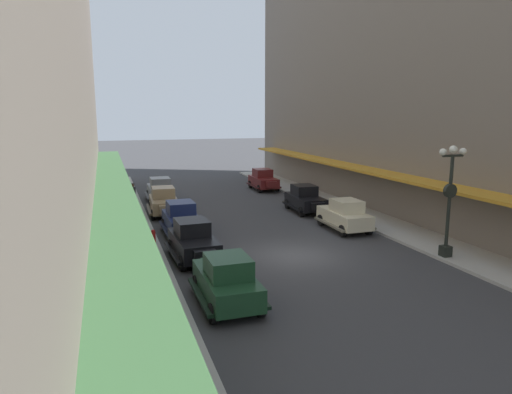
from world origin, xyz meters
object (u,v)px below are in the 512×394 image
at_px(lamp_post_with_clock, 450,196).
at_px(parked_car_0, 164,201).
at_px(parked_car_2, 345,214).
at_px(parked_car_5, 193,240).
at_px(parked_car_3, 182,218).
at_px(pedestrian_0, 113,184).
at_px(parked_car_7, 227,279).
at_px(parked_car_1, 305,198).
at_px(pedestrian_4, 124,241).
at_px(pedestrian_1, 133,195).
at_px(parked_car_4, 160,189).
at_px(parked_car_6, 263,179).
at_px(pedestrian_3, 109,201).
at_px(fire_hydrant, 153,237).
at_px(pedestrian_2, 117,208).

bearing_deg(lamp_post_with_clock, parked_car_0, 129.17).
bearing_deg(parked_car_2, parked_car_5, -164.49).
relative_size(parked_car_0, parked_car_3, 1.01).
xyz_separation_m(lamp_post_with_clock, pedestrian_0, (-14.33, 22.14, -2.00)).
bearing_deg(parked_car_7, parked_car_0, 90.98).
xyz_separation_m(parked_car_3, lamp_post_with_clock, (10.94, -8.32, 2.04)).
xyz_separation_m(parked_car_2, pedestrian_0, (-12.53, 15.84, 0.05)).
xyz_separation_m(parked_car_1, pedestrian_4, (-12.36, -7.32, 0.05)).
bearing_deg(parked_car_5, pedestrian_1, 98.55).
height_order(parked_car_0, parked_car_4, same).
height_order(parked_car_6, pedestrian_1, parked_car_6).
distance_m(parked_car_1, parked_car_2, 5.34).
distance_m(parked_car_5, pedestrian_4, 3.15).
bearing_deg(parked_car_7, lamp_post_with_clock, 9.09).
bearing_deg(pedestrian_3, parked_car_5, -71.82).
xyz_separation_m(lamp_post_with_clock, pedestrian_3, (-14.74, 14.62, -1.97)).
relative_size(parked_car_0, fire_hydrant, 5.25).
distance_m(parked_car_7, pedestrian_1, 18.34).
relative_size(parked_car_7, pedestrian_2, 2.60).
xyz_separation_m(parked_car_6, fire_hydrant, (-11.18, -15.22, -0.38)).
relative_size(parked_car_4, pedestrian_3, 2.56).
xyz_separation_m(parked_car_1, parked_car_4, (-9.02, 7.23, 0.00)).
height_order(parked_car_3, pedestrian_1, parked_car_3).
bearing_deg(pedestrian_1, pedestrian_0, 102.51).
xyz_separation_m(fire_hydrant, pedestrian_1, (-0.33, 10.37, 0.45)).
height_order(parked_car_3, pedestrian_2, parked_car_3).
bearing_deg(parked_car_1, parked_car_2, -89.19).
height_order(parked_car_4, pedestrian_4, parked_car_4).
relative_size(parked_car_6, pedestrian_4, 2.61).
distance_m(parked_car_6, parked_car_7, 24.91).
relative_size(parked_car_3, parked_car_4, 1.00).
bearing_deg(parked_car_4, parked_car_2, -54.13).
bearing_deg(parked_car_4, pedestrian_3, -131.97).
bearing_deg(parked_car_0, parked_car_2, -38.50).
distance_m(parked_car_3, parked_car_7, 10.08).
relative_size(lamp_post_with_clock, pedestrian_2, 3.15).
bearing_deg(parked_car_1, parked_car_4, 141.27).
height_order(parked_car_1, parked_car_5, same).
height_order(parked_car_3, pedestrian_4, parked_car_3).
distance_m(pedestrian_0, pedestrian_2, 10.02).
distance_m(parked_car_4, pedestrian_4, 14.94).
distance_m(parked_car_2, lamp_post_with_clock, 6.87).
bearing_deg(parked_car_2, parked_car_3, 167.53).
relative_size(parked_car_6, parked_car_7, 1.01).
bearing_deg(parked_car_0, pedestrian_1, 124.54).
distance_m(parked_car_2, pedestrian_0, 20.19).
xyz_separation_m(parked_car_2, parked_car_3, (-9.14, 2.02, 0.00)).
xyz_separation_m(parked_car_5, pedestrian_0, (-3.18, 18.43, 0.05)).
distance_m(fire_hydrant, pedestrian_0, 16.13).
xyz_separation_m(parked_car_2, parked_car_5, (-9.35, -2.59, 0.00)).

